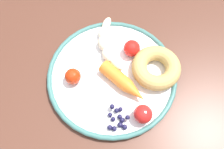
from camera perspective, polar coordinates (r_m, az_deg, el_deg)
The scene contains 10 objects.
ground_plane at distance 1.32m, azimuth 2.43°, elevation -13.97°, with size 6.00×6.00×0.00m, color #41333F.
dining_table at distance 0.67m, azimuth 4.62°, elevation -2.47°, with size 1.01×0.89×0.77m.
plate at distance 0.56m, azimuth 0.00°, elevation -0.13°, with size 0.31×0.31×0.02m.
banana at distance 0.59m, azimuth -1.33°, elevation 7.64°, with size 0.14×0.10×0.03m.
carrot_orange at distance 0.54m, azimuth 2.72°, elevation -1.88°, with size 0.08×0.13×0.03m.
donut at distance 0.56m, azimuth 10.74°, elevation 1.65°, with size 0.12×0.12×0.04m, color tan.
blueberry_pile at distance 0.52m, azimuth 1.33°, elevation -10.83°, with size 0.06×0.05×0.02m.
tomato_near at distance 0.51m, azimuth 7.60°, elevation -9.60°, with size 0.04×0.04×0.04m, color red.
tomato_mid at distance 0.55m, azimuth -9.55°, elevation -0.45°, with size 0.04×0.04×0.04m, color red.
tomato_far at distance 0.57m, azimuth 4.86°, elevation 6.39°, with size 0.04×0.04×0.04m, color red.
Camera 1 is at (-0.26, -0.05, 1.29)m, focal length 37.38 mm.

